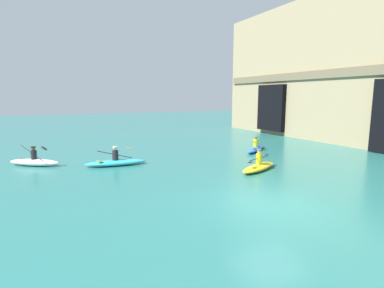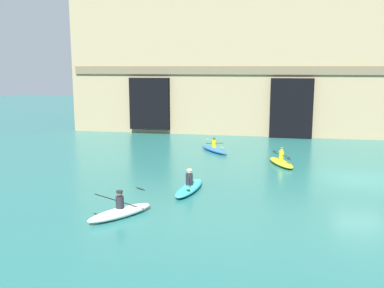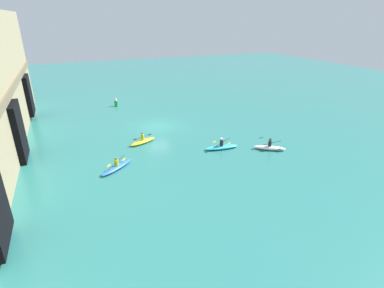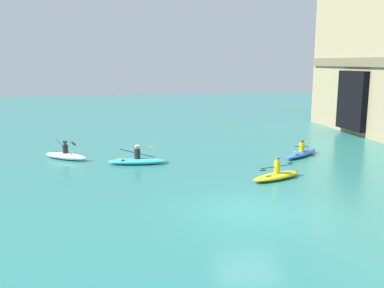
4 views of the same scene
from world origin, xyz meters
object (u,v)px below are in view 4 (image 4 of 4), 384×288
at_px(kayak_yellow, 277,175).
at_px(kayak_white, 66,155).
at_px(kayak_blue, 302,153).
at_px(kayak_cyan, 137,161).

height_order(kayak_yellow, kayak_white, kayak_white).
xyz_separation_m(kayak_white, kayak_blue, (1.68, 13.90, -0.03)).
distance_m(kayak_yellow, kayak_white, 12.27).
distance_m(kayak_yellow, kayak_cyan, 7.79).
height_order(kayak_yellow, kayak_blue, kayak_yellow).
bearing_deg(kayak_blue, kayak_yellow, -163.86).
height_order(kayak_cyan, kayak_blue, kayak_cyan).
bearing_deg(kayak_white, kayak_cyan, -171.06).
bearing_deg(kayak_blue, kayak_cyan, 143.83).
xyz_separation_m(kayak_yellow, kayak_cyan, (-4.33, -6.48, -0.00)).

